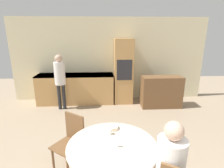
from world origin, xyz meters
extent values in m
cube|color=beige|center=(0.00, 5.10, 1.30)|extent=(6.14, 0.05, 2.60)
cube|color=tan|center=(-1.06, 4.75, 0.45)|extent=(2.31, 0.60, 0.91)
cube|color=black|center=(-1.06, 4.75, 0.89)|extent=(2.31, 0.60, 0.03)
cube|color=tan|center=(0.41, 4.76, 0.99)|extent=(0.56, 0.58, 1.97)
cube|color=#28282D|center=(0.41, 4.47, 1.09)|extent=(0.44, 0.01, 0.60)
cube|color=brown|center=(1.49, 4.29, 0.46)|extent=(1.16, 0.45, 0.92)
cylinder|color=beige|center=(-0.11, 1.39, 0.76)|extent=(1.13, 1.13, 0.03)
cylinder|color=brown|center=(-1.01, 1.83, 0.21)|extent=(0.04, 0.04, 0.42)
cylinder|color=brown|center=(-0.75, 1.65, 0.21)|extent=(0.04, 0.04, 0.42)
cylinder|color=brown|center=(-0.82, 2.09, 0.21)|extent=(0.04, 0.04, 0.42)
cylinder|color=brown|center=(-0.56, 1.90, 0.21)|extent=(0.04, 0.04, 0.42)
cube|color=brown|center=(-0.78, 1.87, 0.43)|extent=(0.56, 0.56, 0.02)
cube|color=brown|center=(-0.68, 2.02, 0.67)|extent=(0.33, 0.25, 0.45)
cylinder|color=silver|center=(0.49, 1.03, 0.80)|extent=(0.31, 0.31, 0.52)
sphere|color=tan|center=(0.49, 1.03, 1.16)|extent=(0.20, 0.20, 0.20)
cylinder|color=#262628|center=(-1.47, 4.27, 0.37)|extent=(0.09, 0.09, 0.75)
cylinder|color=#262628|center=(-1.34, 4.27, 0.37)|extent=(0.09, 0.09, 0.75)
cylinder|color=silver|center=(-1.40, 4.27, 1.06)|extent=(0.29, 0.29, 0.62)
sphere|color=tan|center=(-1.40, 4.27, 1.47)|extent=(0.20, 0.20, 0.20)
cylinder|color=white|center=(-0.14, 1.62, 0.81)|extent=(0.06, 0.06, 0.08)
cylinder|color=beige|center=(-0.10, 1.77, 0.79)|extent=(0.18, 0.18, 0.05)
cylinder|color=white|center=(-0.05, 1.34, 0.81)|extent=(0.03, 0.03, 0.07)
cylinder|color=silver|center=(-0.05, 1.34, 0.85)|extent=(0.03, 0.03, 0.01)
camera|label=1|loc=(-0.22, -0.49, 2.10)|focal=28.00mm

